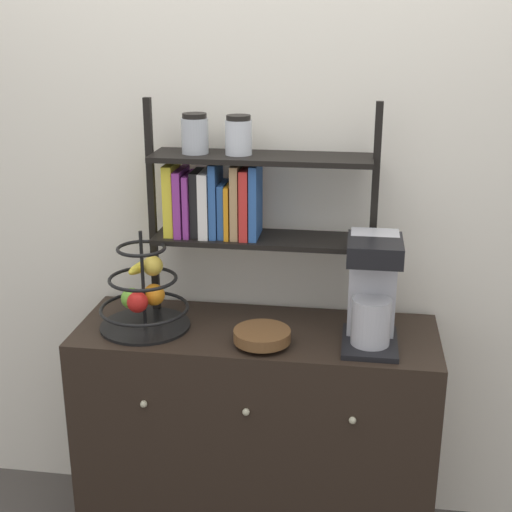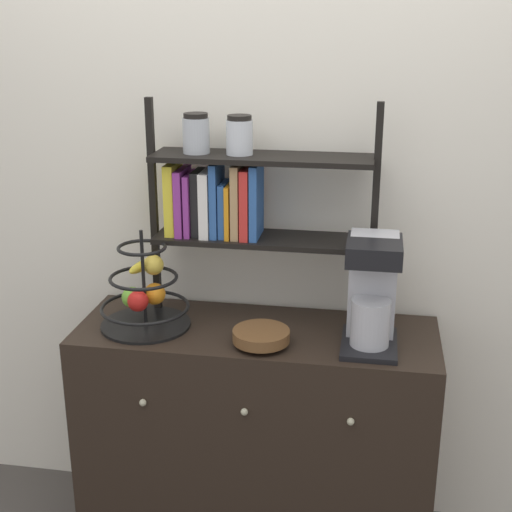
# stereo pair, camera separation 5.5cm
# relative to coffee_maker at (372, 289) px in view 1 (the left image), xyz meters

# --- Properties ---
(wall_back) EXTENTS (7.00, 0.05, 2.60)m
(wall_back) POSITION_rel_coffee_maker_xyz_m (-0.38, 0.30, 0.27)
(wall_back) COLOR silver
(wall_back) RESTS_ON ground_plane
(sideboard) EXTENTS (1.24, 0.46, 0.85)m
(sideboard) POSITION_rel_coffee_maker_xyz_m (-0.38, 0.04, -0.61)
(sideboard) COLOR black
(sideboard) RESTS_ON ground_plane
(coffee_maker) EXTENTS (0.18, 0.25, 0.37)m
(coffee_maker) POSITION_rel_coffee_maker_xyz_m (0.00, 0.00, 0.00)
(coffee_maker) COLOR black
(coffee_maker) RESTS_ON sideboard
(fruit_stand) EXTENTS (0.31, 0.31, 0.35)m
(fruit_stand) POSITION_rel_coffee_maker_xyz_m (-0.77, 0.01, -0.07)
(fruit_stand) COLOR black
(fruit_stand) RESTS_ON sideboard
(wooden_bowl) EXTENTS (0.19, 0.19, 0.05)m
(wooden_bowl) POSITION_rel_coffee_maker_xyz_m (-0.35, -0.08, -0.15)
(wooden_bowl) COLOR brown
(wooden_bowl) RESTS_ON sideboard
(shelf_hutch) EXTENTS (0.79, 0.20, 0.77)m
(shelf_hutch) POSITION_rel_coffee_maker_xyz_m (-0.49, 0.15, 0.26)
(shelf_hutch) COLOR black
(shelf_hutch) RESTS_ON sideboard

